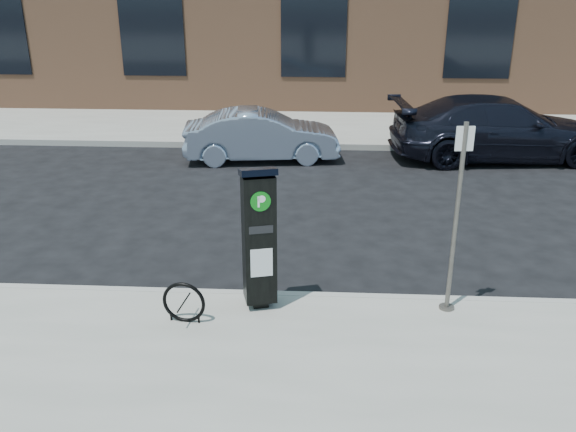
# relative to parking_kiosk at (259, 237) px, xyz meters

# --- Properties ---
(ground) EXTENTS (120.00, 120.00, 0.00)m
(ground) POSITION_rel_parking_kiosk_xyz_m (0.45, 0.35, -1.13)
(ground) COLOR black
(ground) RESTS_ON ground
(sidewalk_far) EXTENTS (60.00, 12.00, 0.15)m
(sidewalk_far) POSITION_rel_parking_kiosk_xyz_m (0.45, 14.35, -1.05)
(sidewalk_far) COLOR gray
(sidewalk_far) RESTS_ON ground
(curb_near) EXTENTS (60.00, 0.12, 0.16)m
(curb_near) POSITION_rel_parking_kiosk_xyz_m (0.45, 0.33, -1.05)
(curb_near) COLOR #9E9B93
(curb_near) RESTS_ON ground
(curb_far) EXTENTS (60.00, 0.12, 0.16)m
(curb_far) POSITION_rel_parking_kiosk_xyz_m (0.45, 8.37, -1.05)
(curb_far) COLOR #9E9B93
(curb_far) RESTS_ON ground
(parking_kiosk) EXTENTS (0.52, 0.49, 1.91)m
(parking_kiosk) POSITION_rel_parking_kiosk_xyz_m (0.00, 0.00, 0.00)
(parking_kiosk) COLOR black
(parking_kiosk) RESTS_ON sidewalk_near
(sign_pole) EXTENTS (0.22, 0.20, 2.46)m
(sign_pole) POSITION_rel_parking_kiosk_xyz_m (2.43, 0.05, 0.24)
(sign_pole) COLOR #56504C
(sign_pole) RESTS_ON sidewalk_near
(bike_rack) EXTENTS (0.55, 0.11, 0.55)m
(bike_rack) POSITION_rel_parking_kiosk_xyz_m (-0.90, -0.46, -0.71)
(bike_rack) COLOR black
(bike_rack) RESTS_ON sidewalk_near
(car_silver) EXTENTS (3.82, 1.74, 1.22)m
(car_silver) POSITION_rel_parking_kiosk_xyz_m (-0.70, 7.31, -0.52)
(car_silver) COLOR #9DADC8
(car_silver) RESTS_ON ground
(car_dark) EXTENTS (5.35, 2.57, 1.50)m
(car_dark) POSITION_rel_parking_kiosk_xyz_m (5.03, 7.75, -0.38)
(car_dark) COLOR black
(car_dark) RESTS_ON ground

